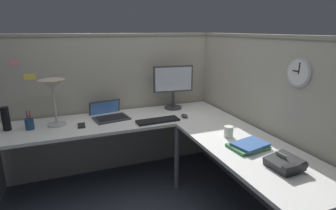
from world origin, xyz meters
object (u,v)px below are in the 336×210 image
office_phone (285,164)px  computer_mouse (184,116)px  pen_cup (30,124)px  cell_phone (81,126)px  desk_lamp_dome (53,88)px  book_stack (249,146)px  coffee_mug (229,132)px  wall_clock (299,73)px  keyboard (158,121)px  monitor (173,84)px  laptop (109,114)px  thermos_flask (6,119)px

office_phone → computer_mouse: bearing=97.8°
pen_cup → cell_phone: 0.46m
computer_mouse → desk_lamp_dome: bearing=169.6°
desk_lamp_dome → book_stack: desk_lamp_dome is taller
computer_mouse → coffee_mug: size_ratio=1.08×
office_phone → coffee_mug: size_ratio=2.20×
coffee_mug → wall_clock: bearing=-37.6°
keyboard → desk_lamp_dome: desk_lamp_dome is taller
monitor → office_phone: (0.15, -1.58, -0.26)m
laptop → wall_clock: 1.85m
coffee_mug → office_phone: bearing=-86.5°
office_phone → book_stack: size_ratio=0.68×
desk_lamp_dome → office_phone: size_ratio=2.10×
desk_lamp_dome → thermos_flask: (-0.42, 0.02, -0.25)m
wall_clock → pen_cup: bearing=150.7°
cell_phone → monitor: bearing=14.8°
computer_mouse → keyboard: bearing=-175.3°
monitor → coffee_mug: 1.01m
monitor → thermos_flask: size_ratio=2.27×
wall_clock → monitor: bearing=111.6°
cell_phone → wall_clock: bearing=-31.8°
desk_lamp_dome → book_stack: bearing=-38.2°
thermos_flask → computer_mouse: bearing=-8.4°
monitor → coffee_mug: monitor is taller
pen_cup → thermos_flask: bearing=165.8°
book_stack → wall_clock: bearing=-7.3°
keyboard → thermos_flask: bearing=166.5°
computer_mouse → monitor: bearing=87.6°
laptop → coffee_mug: 1.28m
desk_lamp_dome → book_stack: (1.40, -1.10, -0.34)m
monitor → book_stack: monitor is taller
monitor → computer_mouse: bearing=-92.4°
thermos_flask → coffee_mug: bearing=-25.8°
book_stack → pen_cup: bearing=146.7°
monitor → desk_lamp_dome: bearing=-174.4°
laptop → desk_lamp_dome: (-0.51, -0.09, 0.34)m
laptop → book_stack: (0.89, -1.19, -0.00)m
cell_phone → wall_clock: 1.95m
laptop → keyboard: (0.43, -0.34, -0.01)m
monitor → desk_lamp_dome: (-1.26, -0.12, 0.07)m
computer_mouse → laptop: bearing=156.9°
book_stack → coffee_mug: 0.25m
laptop → desk_lamp_dome: size_ratio=0.97×
pen_cup → thermos_flask: 0.21m
laptop → office_phone: size_ratio=2.03×
computer_mouse → wall_clock: bearing=-60.5°
keyboard → pen_cup: 1.20m
cell_phone → book_stack: 1.54m
monitor → cell_phone: (-1.04, -0.24, -0.29)m
keyboard → desk_lamp_dome: size_ratio=0.97×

